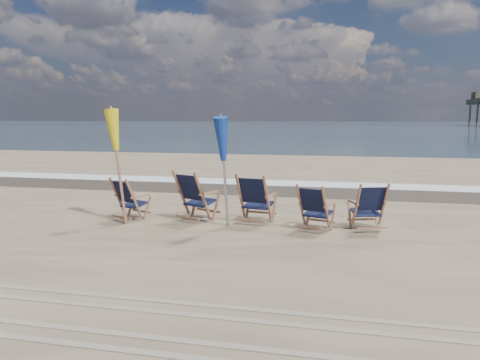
{
  "coord_description": "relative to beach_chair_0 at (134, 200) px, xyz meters",
  "views": [
    {
      "loc": [
        2.17,
        -7.23,
        2.2
      ],
      "look_at": [
        0.0,
        2.2,
        0.9
      ],
      "focal_mm": 35.0,
      "sensor_mm": 36.0,
      "label": 1
    }
  ],
  "objects": [
    {
      "name": "surf_foam",
      "position": [
        2.18,
        6.6,
        -0.47
      ],
      "size": [
        200.0,
        1.4,
        0.01
      ],
      "primitive_type": "cube",
      "color": "silver",
      "rests_on": "ground"
    },
    {
      "name": "wet_sand_strip",
      "position": [
        2.18,
        5.1,
        -0.47
      ],
      "size": [
        200.0,
        2.6,
        0.0
      ],
      "primitive_type": "cube",
      "color": "#42362A",
      "rests_on": "ground"
    },
    {
      "name": "beach_chair_3",
      "position": [
        3.98,
        -0.07,
        -0.0
      ],
      "size": [
        0.79,
        0.83,
        0.93
      ],
      "primitive_type": null,
      "rotation": [
        0.0,
        0.0,
        2.79
      ],
      "color": "black",
      "rests_on": "ground"
    },
    {
      "name": "ocean",
      "position": [
        2.18,
        126.3,
        -0.47
      ],
      "size": [
        400.0,
        400.0,
        0.0
      ],
      "primitive_type": "plane",
      "color": "#354A58",
      "rests_on": "ground"
    },
    {
      "name": "beach_chair_0",
      "position": [
        0.0,
        0.0,
        0.0
      ],
      "size": [
        0.82,
        0.86,
        0.94
      ],
      "primitive_type": null,
      "rotation": [
        0.0,
        0.0,
        2.73
      ],
      "color": "black",
      "rests_on": "ground"
    },
    {
      "name": "beach_chair_2",
      "position": [
        2.79,
        0.32,
        0.06
      ],
      "size": [
        0.81,
        0.88,
        1.07
      ],
      "primitive_type": null,
      "rotation": [
        0.0,
        0.0,
        2.96
      ],
      "color": "black",
      "rests_on": "ground"
    },
    {
      "name": "umbrella_yellow",
      "position": [
        -0.24,
        -0.14,
        1.36
      ],
      "size": [
        0.3,
        0.3,
        2.36
      ],
      "color": "#9C6746",
      "rests_on": "ground"
    },
    {
      "name": "beach_chair_4",
      "position": [
        5.07,
        0.36,
        0.02
      ],
      "size": [
        0.81,
        0.86,
        0.97
      ],
      "primitive_type": null,
      "rotation": [
        0.0,
        0.0,
        3.46
      ],
      "color": "black",
      "rests_on": "ground"
    },
    {
      "name": "umbrella_blue",
      "position": [
        2.0,
        -0.08,
        1.23
      ],
      "size": [
        0.3,
        0.3,
        2.22
      ],
      "color": "#A5A5AD",
      "rests_on": "ground"
    },
    {
      "name": "beach_chair_1",
      "position": [
        1.44,
        0.21,
        0.08
      ],
      "size": [
        0.97,
        1.02,
        1.1
      ],
      "primitive_type": null,
      "rotation": [
        0.0,
        0.0,
        2.71
      ],
      "color": "black",
      "rests_on": "ground"
    },
    {
      "name": "tire_tracks",
      "position": [
        2.18,
        -4.5,
        -0.46
      ],
      "size": [
        80.0,
        1.3,
        0.01
      ],
      "primitive_type": null,
      "color": "gray",
      "rests_on": "ground"
    }
  ]
}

